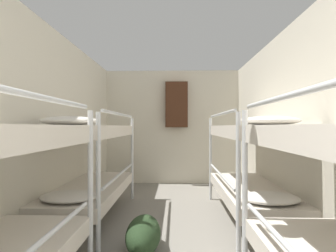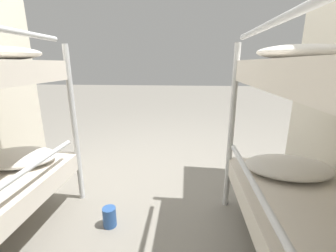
{
  "view_description": "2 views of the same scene",
  "coord_description": "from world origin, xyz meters",
  "px_view_note": "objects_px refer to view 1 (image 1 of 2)",
  "views": [
    {
      "loc": [
        0.07,
        0.29,
        1.16
      ],
      "look_at": [
        -0.02,
        3.25,
        1.16
      ],
      "focal_mm": 28.0,
      "sensor_mm": 36.0,
      "label": 1
    },
    {
      "loc": [
        -0.28,
        2.25,
        1.15
      ],
      "look_at": [
        -0.13,
        0.45,
        0.64
      ],
      "focal_mm": 24.0,
      "sensor_mm": 36.0,
      "label": 2
    }
  ],
  "objects_px": {
    "bunk_stack_left_far": "(90,161)",
    "hanging_coat": "(177,105)",
    "duffel_bag": "(143,235)",
    "bunk_stack_right_far": "(251,161)"
  },
  "relations": [
    {
      "from": "bunk_stack_left_far",
      "to": "hanging_coat",
      "type": "bearing_deg",
      "value": 62.13
    },
    {
      "from": "duffel_bag",
      "to": "hanging_coat",
      "type": "bearing_deg",
      "value": 83.52
    },
    {
      "from": "bunk_stack_right_far",
      "to": "hanging_coat",
      "type": "bearing_deg",
      "value": 113.77
    },
    {
      "from": "bunk_stack_left_far",
      "to": "duffel_bag",
      "type": "height_order",
      "value": "bunk_stack_left_far"
    },
    {
      "from": "duffel_bag",
      "to": "hanging_coat",
      "type": "relative_size",
      "value": 0.67
    },
    {
      "from": "bunk_stack_left_far",
      "to": "hanging_coat",
      "type": "height_order",
      "value": "hanging_coat"
    },
    {
      "from": "bunk_stack_left_far",
      "to": "hanging_coat",
      "type": "relative_size",
      "value": 2.08
    },
    {
      "from": "bunk_stack_right_far",
      "to": "duffel_bag",
      "type": "height_order",
      "value": "bunk_stack_right_far"
    },
    {
      "from": "bunk_stack_right_far",
      "to": "hanging_coat",
      "type": "relative_size",
      "value": 2.08
    },
    {
      "from": "bunk_stack_left_far",
      "to": "duffel_bag",
      "type": "distance_m",
      "value": 1.22
    }
  ]
}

